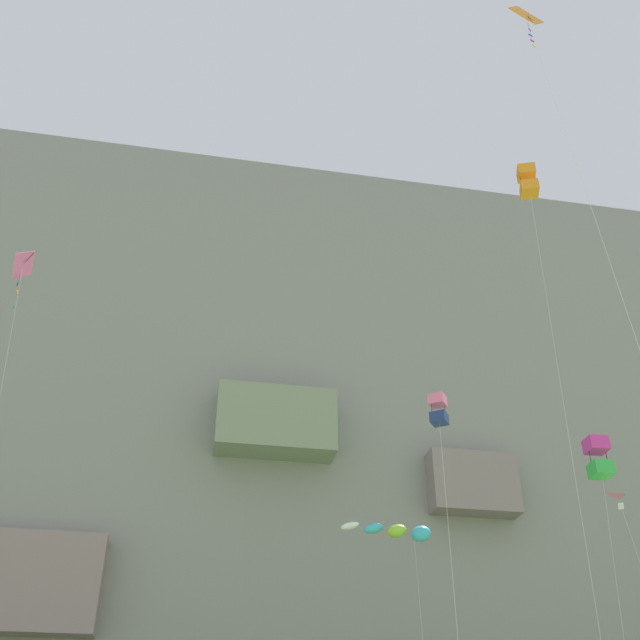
% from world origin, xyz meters
% --- Properties ---
extents(cliff_face, '(180.00, 30.02, 63.71)m').
position_xyz_m(cliff_face, '(-0.02, 68.57, 31.83)').
color(cliff_face, gray).
rests_on(cliff_face, ground).
extents(kite_delta_mid_right, '(1.51, 2.26, 15.80)m').
position_xyz_m(kite_delta_mid_right, '(15.95, 27.56, 15.13)').
color(kite_delta_mid_right, pink).
rests_on(kite_delta_mid_right, ground).
extents(kite_box_low_right, '(3.01, 3.21, 31.35)m').
position_xyz_m(kite_box_low_right, '(9.19, 19.77, 30.36)').
color(kite_box_low_right, orange).
rests_on(kite_box_low_right, ground).
extents(kite_diamond_high_center, '(3.04, 4.10, 31.62)m').
position_xyz_m(kite_diamond_high_center, '(-18.53, 32.33, 29.74)').
color(kite_diamond_high_center, pink).
rests_on(kite_diamond_high_center, ground).
extents(kite_diamond_upper_mid, '(2.31, 5.11, 32.07)m').
position_xyz_m(kite_diamond_upper_mid, '(5.22, 10.42, 29.41)').
color(kite_diamond_upper_mid, orange).
rests_on(kite_diamond_upper_mid, ground).
extents(kite_box_low_left, '(2.70, 1.88, 19.08)m').
position_xyz_m(kite_box_low_left, '(14.56, 27.21, 17.97)').
color(kite_box_low_left, '#CC3399').
rests_on(kite_box_low_left, ground).
extents(kite_windsock_upper_right, '(5.84, 7.87, 17.86)m').
position_xyz_m(kite_windsock_upper_right, '(6.53, 38.91, 16.98)').
color(kite_windsock_upper_right, '#38B2D1').
rests_on(kite_windsock_upper_right, ground).
extents(kite_box_high_right, '(1.97, 4.20, 17.52)m').
position_xyz_m(kite_box_high_right, '(3.31, 20.76, 16.76)').
color(kite_box_high_right, pink).
rests_on(kite_box_high_right, ground).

